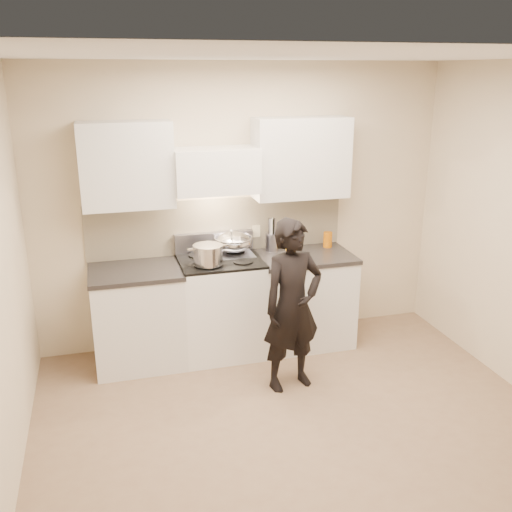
% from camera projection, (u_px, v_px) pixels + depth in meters
% --- Properties ---
extents(ground_plane, '(4.00, 4.00, 0.00)m').
position_uv_depth(ground_plane, '(300.00, 430.00, 4.35)').
color(ground_plane, '#80674F').
extents(room_shell, '(4.04, 3.54, 2.70)m').
position_uv_depth(room_shell, '(281.00, 216.00, 4.17)').
color(room_shell, beige).
rests_on(room_shell, ground).
extents(stove, '(0.76, 0.65, 0.96)m').
position_uv_depth(stove, '(221.00, 306.00, 5.43)').
color(stove, white).
rests_on(stove, ground).
extents(counter_right, '(0.92, 0.67, 0.92)m').
position_uv_depth(counter_right, '(303.00, 298.00, 5.64)').
color(counter_right, silver).
rests_on(counter_right, ground).
extents(counter_left, '(0.82, 0.67, 0.92)m').
position_uv_depth(counter_left, '(138.00, 316.00, 5.23)').
color(counter_left, silver).
rests_on(counter_left, ground).
extents(wok, '(0.37, 0.46, 0.30)m').
position_uv_depth(wok, '(233.00, 242.00, 5.41)').
color(wok, silver).
rests_on(wok, stove).
extents(stock_pot, '(0.38, 0.29, 0.18)m').
position_uv_depth(stock_pot, '(208.00, 254.00, 5.08)').
color(stock_pot, silver).
rests_on(stock_pot, stove).
extents(utensil_crock, '(0.12, 0.12, 0.32)m').
position_uv_depth(utensil_crock, '(272.00, 241.00, 5.58)').
color(utensil_crock, '#9191A4').
rests_on(utensil_crock, counter_right).
extents(spice_jar, '(0.04, 0.04, 0.10)m').
position_uv_depth(spice_jar, '(288.00, 246.00, 5.60)').
color(spice_jar, orange).
rests_on(spice_jar, counter_right).
extents(oil_glass, '(0.09, 0.09, 0.15)m').
position_uv_depth(oil_glass, '(328.00, 240.00, 5.70)').
color(oil_glass, '#B65C06').
rests_on(oil_glass, counter_right).
extents(person, '(0.60, 0.46, 1.49)m').
position_uv_depth(person, '(292.00, 306.00, 4.75)').
color(person, black).
rests_on(person, ground).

